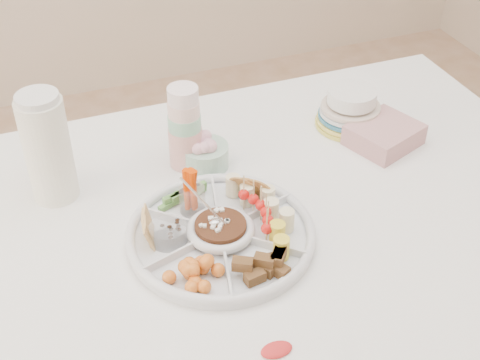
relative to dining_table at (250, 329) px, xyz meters
name	(u,v)px	position (x,y,z in m)	size (l,w,h in m)	color
dining_table	(250,329)	(0.00, 0.00, 0.00)	(1.52, 1.02, 0.76)	white
party_tray	(221,232)	(-0.09, -0.06, 0.40)	(0.38, 0.38, 0.04)	white
bean_dip	(221,229)	(-0.09, -0.06, 0.41)	(0.10, 0.10, 0.04)	black
tortillas	(245,187)	(0.00, 0.04, 0.42)	(0.09, 0.09, 0.05)	#B46A3C
carrot_cucumber	(184,185)	(-0.13, 0.07, 0.44)	(0.11, 0.11, 0.10)	#DF3C00
pita_raisins	(156,230)	(-0.22, -0.03, 0.42)	(0.11, 0.11, 0.06)	#DDBA6E
cherries	(193,270)	(-0.18, -0.15, 0.42)	(0.12, 0.12, 0.05)	orange
granola_chunks	(261,263)	(-0.05, -0.18, 0.42)	(0.10, 0.10, 0.05)	brown
banana_tomato	(284,213)	(0.03, -0.09, 0.44)	(0.10, 0.10, 0.09)	#FFF299
cup_stack	(185,125)	(-0.08, 0.22, 0.49)	(0.08, 0.08, 0.22)	white
thermos	(47,146)	(-0.38, 0.21, 0.51)	(0.10, 0.10, 0.26)	white
flower_bowl	(205,151)	(-0.04, 0.20, 0.42)	(0.11, 0.11, 0.08)	#93CDB1
napkin_stack	(384,135)	(0.40, 0.13, 0.41)	(0.16, 0.14, 0.05)	tan
plate_stack	(351,106)	(0.36, 0.24, 0.43)	(0.17, 0.17, 0.11)	tan
placemat	(260,357)	(-0.13, -0.36, 0.38)	(0.29, 0.10, 0.01)	white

